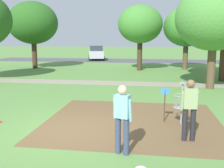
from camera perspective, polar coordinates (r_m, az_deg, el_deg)
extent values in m
plane|color=#5B8942|center=(8.39, -9.22, -9.74)|extent=(160.00, 160.00, 0.00)
cube|color=brown|center=(9.17, 4.45, -7.89)|extent=(5.87, 5.31, 0.01)
cylinder|color=#9E9EA3|center=(9.00, 14.83, -4.10)|extent=(0.05, 0.05, 1.35)
cylinder|color=#9E9EA3|center=(8.86, 15.03, 0.26)|extent=(0.24, 0.24, 0.04)
torus|color=#9E9EA3|center=(8.94, 14.91, -2.39)|extent=(0.58, 0.58, 0.02)
torus|color=#9E9EA3|center=(9.03, 14.79, -4.87)|extent=(0.55, 0.55, 0.03)
cylinder|color=#9E9EA3|center=(9.03, 14.79, -5.00)|extent=(0.48, 0.48, 0.02)
cylinder|color=gray|center=(9.01, 16.36, -3.67)|extent=(0.01, 0.01, 0.40)
cylinder|color=gray|center=(9.14, 15.96, -3.46)|extent=(0.01, 0.01, 0.40)
cylinder|color=gray|center=(9.21, 15.15, -3.32)|extent=(0.01, 0.01, 0.40)
cylinder|color=gray|center=(9.19, 14.24, -3.30)|extent=(0.01, 0.01, 0.40)
cylinder|color=gray|center=(9.10, 13.55, -3.41)|extent=(0.01, 0.01, 0.40)
cylinder|color=gray|center=(8.96, 13.33, -3.61)|extent=(0.01, 0.01, 0.40)
cylinder|color=gray|center=(8.83, 13.70, -3.83)|extent=(0.01, 0.01, 0.40)
cylinder|color=gray|center=(8.75, 14.53, -3.97)|extent=(0.01, 0.01, 0.40)
cylinder|color=gray|center=(8.77, 15.49, -3.99)|extent=(0.01, 0.01, 0.40)
cylinder|color=gray|center=(8.87, 16.19, -3.87)|extent=(0.01, 0.01, 0.40)
cylinder|color=#4C3823|center=(9.08, 11.27, -4.65)|extent=(0.04, 0.04, 1.10)
cube|color=#3384C6|center=(8.97, 11.37, -1.56)|extent=(0.28, 0.03, 0.20)
cylinder|color=#232328|center=(7.59, 15.41, -8.42)|extent=(0.14, 0.14, 0.92)
cylinder|color=#232328|center=(7.64, 17.03, -8.38)|extent=(0.14, 0.14, 0.92)
cube|color=#93A875|center=(7.42, 16.50, -2.96)|extent=(0.38, 0.25, 0.56)
sphere|color=brown|center=(7.35, 16.65, 0.08)|extent=(0.22, 0.22, 0.22)
cylinder|color=#93A875|center=(7.42, 15.01, -3.56)|extent=(0.10, 0.17, 0.55)
cylinder|color=#93A875|center=(7.51, 17.84, -3.55)|extent=(0.10, 0.17, 0.55)
cylinder|color=#1E93DB|center=(7.65, 16.11, -4.34)|extent=(0.22, 0.22, 0.02)
cylinder|color=#384260|center=(6.56, 1.31, -10.98)|extent=(0.14, 0.14, 0.92)
cylinder|color=#384260|center=(6.48, 3.11, -11.28)|extent=(0.14, 0.14, 0.92)
cube|color=#84B7D1|center=(6.30, 2.25, -4.83)|extent=(0.41, 0.32, 0.56)
sphere|color=beige|center=(6.21, 2.27, -1.25)|extent=(0.22, 0.22, 0.22)
cylinder|color=#84B7D1|center=(6.41, 0.77, -5.33)|extent=(0.14, 0.18, 0.55)
cylinder|color=#84B7D1|center=(6.26, 3.91, -5.72)|extent=(0.14, 0.18, 0.55)
cylinder|color=#E53D99|center=(6.52, 2.88, -6.42)|extent=(0.22, 0.22, 0.02)
cylinder|color=#422D1E|center=(18.68, 22.94, 4.95)|extent=(0.49, 0.49, 2.89)
cylinder|color=brown|center=(24.75, 15.53, 5.65)|extent=(0.44, 0.44, 2.26)
ellipsoid|color=#428433|center=(24.71, 15.82, 11.81)|extent=(4.07, 4.07, 3.46)
cylinder|color=#422D1E|center=(23.33, 5.98, 6.07)|extent=(0.43, 0.43, 2.55)
ellipsoid|color=#428433|center=(23.31, 6.10, 12.73)|extent=(3.82, 3.82, 3.25)
cylinder|color=brown|center=(15.71, 20.59, 3.25)|extent=(0.45, 0.45, 2.32)
ellipsoid|color=#4C8E3D|center=(15.66, 21.21, 13.19)|extent=(4.17, 4.17, 3.55)
cylinder|color=#422D1E|center=(25.84, -16.36, 6.02)|extent=(0.46, 0.46, 2.48)
ellipsoid|color=#285B1E|center=(25.83, -16.68, 12.53)|extent=(4.53, 4.53, 3.85)
cube|color=#4C4C51|center=(33.42, 4.25, 5.04)|extent=(36.00, 6.00, 0.01)
cube|color=#B2B7BC|center=(34.62, -3.40, 6.46)|extent=(2.70, 4.50, 0.90)
cube|color=#2D333D|center=(34.58, -3.42, 7.73)|extent=(2.03, 2.48, 0.64)
cylinder|color=black|center=(35.94, -4.88, 5.85)|extent=(0.31, 0.63, 0.60)
cylinder|color=black|center=(35.98, -2.00, 5.88)|extent=(0.31, 0.63, 0.60)
cylinder|color=black|center=(33.35, -4.90, 5.54)|extent=(0.31, 0.63, 0.60)
cylinder|color=black|center=(33.38, -1.80, 5.57)|extent=(0.31, 0.63, 0.60)
cube|color=gray|center=(16.69, -0.11, 0.23)|extent=(40.00, 1.59, 0.00)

